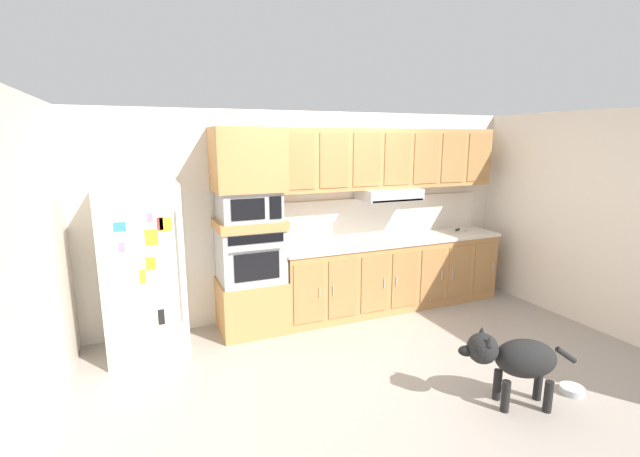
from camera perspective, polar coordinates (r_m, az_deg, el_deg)
ground_plane at (r=4.93m, az=4.45°, el=-14.59°), size 9.60×9.60×0.00m
back_kitchen_wall at (r=5.51m, az=-0.62°, el=1.98°), size 6.20×0.12×2.50m
side_panel_left at (r=4.10m, az=-32.74°, el=-3.32°), size 0.12×7.10×2.50m
side_panel_right at (r=6.30m, az=27.95°, el=1.84°), size 0.12×7.10×2.50m
refrigerator at (r=4.78m, az=-22.11°, el=-4.97°), size 0.76×0.73×1.76m
oven_base_cabinet at (r=5.15m, az=-8.89°, el=-9.84°), size 0.74×0.62×0.60m
built_in_oven at (r=4.96m, az=-9.10°, el=-3.39°), size 0.70×0.62×0.60m
appliance_mid_shelf at (r=4.89m, az=-9.24°, el=0.58°), size 0.74×0.62×0.10m
microwave at (r=4.85m, az=-9.31°, el=3.01°), size 0.64×0.54×0.32m
appliance_upper_cabinet at (r=4.80m, az=-9.52°, el=8.92°), size 0.74×0.62×0.68m
lower_cabinet_run at (r=5.80m, az=9.35°, el=-5.92°), size 2.99×0.63×0.88m
countertop_slab at (r=5.68m, az=9.48°, el=-1.48°), size 3.03×0.64×0.04m
backsplash_panel at (r=5.87m, az=8.08°, el=1.67°), size 3.03×0.02×0.50m
upper_cabinet_with_hood at (r=5.64m, az=9.14°, el=8.73°), size 2.99×0.48×0.88m
screwdriver at (r=6.36m, az=17.63°, el=-0.15°), size 0.16×0.16×0.03m
dog at (r=4.03m, az=24.11°, el=-15.21°), size 0.91×0.51×0.66m
dog_food_bowl at (r=4.61m, az=30.09°, el=-17.78°), size 0.20×0.20×0.06m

